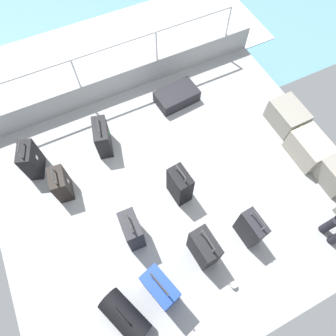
% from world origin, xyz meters
% --- Properties ---
extents(ground_plane, '(4.40, 5.20, 0.06)m').
position_xyz_m(ground_plane, '(0.00, 0.00, -0.03)').
color(ground_plane, '#939699').
extents(gunwale_port, '(0.06, 5.20, 0.45)m').
position_xyz_m(gunwale_port, '(-2.17, 0.00, 0.23)').
color(gunwale_port, '#939699').
rests_on(gunwale_port, ground_plane).
extents(railing_port, '(0.04, 4.20, 1.02)m').
position_xyz_m(railing_port, '(-2.17, 0.00, 0.78)').
color(railing_port, silver).
rests_on(railing_port, ground_plane).
extents(sea_wake, '(12.00, 12.00, 0.01)m').
position_xyz_m(sea_wake, '(-3.60, 0.00, -0.34)').
color(sea_wake, '#598C9E').
rests_on(sea_wake, ground_plane).
extents(cargo_crate_0, '(0.63, 0.44, 0.38)m').
position_xyz_m(cargo_crate_0, '(-0.30, 2.18, 0.19)').
color(cargo_crate_0, gray).
rests_on(cargo_crate_0, ground_plane).
extents(cargo_crate_1, '(0.64, 0.44, 0.41)m').
position_xyz_m(cargo_crate_1, '(0.36, 2.10, 0.21)').
color(cargo_crate_1, '#9E9989').
rests_on(cargo_crate_1, ground_plane).
extents(suitcase_0, '(0.39, 0.24, 0.80)m').
position_xyz_m(suitcase_0, '(0.37, -0.87, 0.31)').
color(suitcase_0, black).
rests_on(suitcase_0, ground_plane).
extents(suitcase_1, '(0.49, 0.75, 0.23)m').
position_xyz_m(suitcase_1, '(-1.54, 0.76, 0.11)').
color(suitcase_1, black).
rests_on(suitcase_1, ground_plane).
extents(suitcase_2, '(0.49, 0.36, 0.92)m').
position_xyz_m(suitcase_2, '(1.19, -0.84, 0.36)').
color(suitcase_2, navy).
rests_on(suitcase_2, ground_plane).
extents(suitcase_3, '(0.39, 0.21, 0.75)m').
position_xyz_m(suitcase_3, '(1.04, 0.54, 0.30)').
color(suitcase_3, black).
rests_on(suitcase_3, ground_plane).
extents(suitcase_4, '(0.38, 0.26, 0.75)m').
position_xyz_m(suitcase_4, '(0.07, -0.01, 0.31)').
color(suitcase_4, black).
rests_on(suitcase_4, ground_plane).
extents(suitcase_5, '(0.38, 0.26, 0.64)m').
position_xyz_m(suitcase_5, '(-0.72, -1.52, 0.25)').
color(suitcase_5, black).
rests_on(suitcase_5, ground_plane).
extents(suitcase_6, '(0.43, 0.32, 0.71)m').
position_xyz_m(suitcase_6, '(-1.28, -1.80, 0.29)').
color(suitcase_6, black).
rests_on(suitcase_6, ground_plane).
extents(suitcase_7, '(0.50, 0.31, 0.62)m').
position_xyz_m(suitcase_7, '(-1.20, -0.71, 0.26)').
color(suitcase_7, black).
rests_on(suitcase_7, ground_plane).
extents(suitcase_8, '(0.43, 0.27, 0.79)m').
position_xyz_m(suitcase_8, '(0.99, -0.14, 0.31)').
color(suitcase_8, black).
rests_on(suitcase_8, ground_plane).
extents(duffel_bag, '(0.70, 0.52, 0.45)m').
position_xyz_m(duffel_bag, '(1.26, -1.36, 0.16)').
color(duffel_bag, black).
rests_on(duffel_bag, ground_plane).
extents(paper_cup, '(0.08, 0.08, 0.10)m').
position_xyz_m(paper_cup, '(1.54, 0.03, 0.05)').
color(paper_cup, white).
rests_on(paper_cup, ground_plane).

